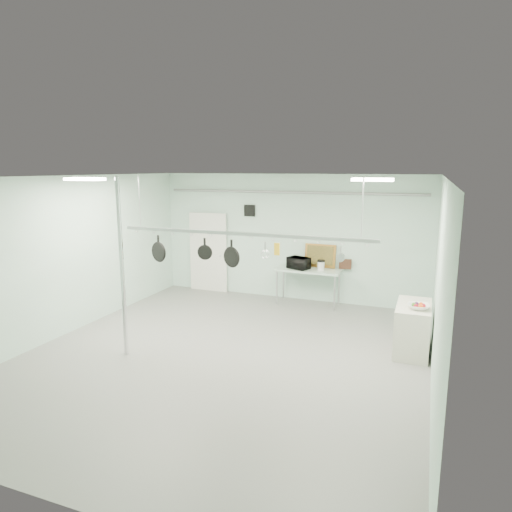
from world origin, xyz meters
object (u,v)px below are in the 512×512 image
at_px(coffee_canister, 321,266).
at_px(skillet_mid, 205,248).
at_px(fruit_bowl, 419,307).
at_px(side_cabinet, 413,328).
at_px(prep_table, 308,272).
at_px(microwave, 299,263).
at_px(skillet_right, 232,254).
at_px(pot_rack, 241,232).
at_px(skillet_left, 159,249).
at_px(chrome_pole, 122,269).

bearing_deg(coffee_canister, skillet_mid, -114.13).
bearing_deg(fruit_bowl, side_cabinet, 107.93).
distance_m(prep_table, coffee_canister, 0.38).
bearing_deg(microwave, skillet_mid, 96.52).
height_order(microwave, skillet_mid, skillet_mid).
xyz_separation_m(side_cabinet, skillet_mid, (-3.67, -1.10, 1.44)).
bearing_deg(microwave, coffee_canister, -157.50).
height_order(fruit_bowl, skillet_right, skillet_right).
bearing_deg(fruit_bowl, pot_rack, -164.22).
height_order(prep_table, fruit_bowl, fruit_bowl).
xyz_separation_m(skillet_left, skillet_mid, (0.99, 0.00, 0.07)).
relative_size(coffee_canister, fruit_bowl, 0.59).
xyz_separation_m(fruit_bowl, skillet_left, (-4.75, -0.86, 0.88)).
distance_m(microwave, coffee_canister, 0.55).
distance_m(prep_table, pot_rack, 3.61).
height_order(chrome_pole, prep_table, chrome_pole).
relative_size(fruit_bowl, skillet_left, 0.71).
xyz_separation_m(chrome_pole, skillet_left, (0.18, 0.90, 0.22)).
height_order(prep_table, skillet_mid, skillet_mid).
xyz_separation_m(prep_table, microwave, (-0.23, -0.07, 0.22)).
height_order(chrome_pole, pot_rack, chrome_pole).
relative_size(fruit_bowl, skillet_mid, 0.97).
relative_size(side_cabinet, fruit_bowl, 3.24).
height_order(pot_rack, microwave, pot_rack).
relative_size(chrome_pole, prep_table, 2.00).
height_order(prep_table, pot_rack, pot_rack).
bearing_deg(skillet_mid, side_cabinet, 5.47).
relative_size(skillet_left, skillet_mid, 1.36).
height_order(pot_rack, skillet_right, pot_rack).
bearing_deg(prep_table, side_cabinet, -40.79).
height_order(chrome_pole, coffee_canister, chrome_pole).
xyz_separation_m(pot_rack, skillet_left, (-1.72, 0.00, -0.40)).
bearing_deg(skillet_left, pot_rack, 18.57).
bearing_deg(skillet_left, coffee_canister, 71.52).
bearing_deg(skillet_mid, pot_rack, -11.21).
distance_m(microwave, fruit_bowl, 3.72).
height_order(coffee_canister, skillet_mid, skillet_mid).
bearing_deg(pot_rack, skillet_left, 180.00).
height_order(prep_table, coffee_canister, coffee_canister).
relative_size(pot_rack, coffee_canister, 21.99).
bearing_deg(prep_table, microwave, -163.38).
bearing_deg(skillet_mid, chrome_pole, -153.82).
distance_m(coffee_canister, fruit_bowl, 3.31).
bearing_deg(pot_rack, microwave, 86.92).
relative_size(skillet_left, skillet_right, 1.02).
relative_size(microwave, coffee_canister, 2.37).
xyz_separation_m(microwave, skillet_right, (-0.36, -3.23, 0.78)).
distance_m(microwave, skillet_mid, 3.46).
bearing_deg(skillet_mid, microwave, 63.29).
relative_size(microwave, fruit_bowl, 1.39).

